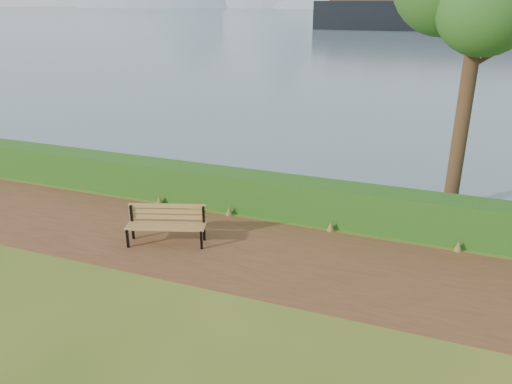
% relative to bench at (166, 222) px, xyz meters
% --- Properties ---
extents(ground, '(140.00, 140.00, 0.00)m').
position_rel_bench_xyz_m(ground, '(1.79, -0.10, -0.52)').
color(ground, '#475E1B').
rests_on(ground, ground).
extents(path, '(40.00, 3.40, 0.01)m').
position_rel_bench_xyz_m(path, '(1.79, 0.20, -0.51)').
color(path, '#55301D').
rests_on(path, ground).
extents(hedge, '(32.00, 0.85, 1.00)m').
position_rel_bench_xyz_m(hedge, '(1.79, 2.50, -0.02)').
color(hedge, '#1B4112').
rests_on(hedge, ground).
extents(water, '(700.00, 510.00, 0.00)m').
position_rel_bench_xyz_m(water, '(1.79, 259.90, -0.51)').
color(water, '#41566A').
rests_on(water, ground).
extents(bench, '(1.87, 1.06, 0.90)m').
position_rel_bench_xyz_m(bench, '(0.00, 0.00, 0.00)').
color(bench, black).
rests_on(bench, ground).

